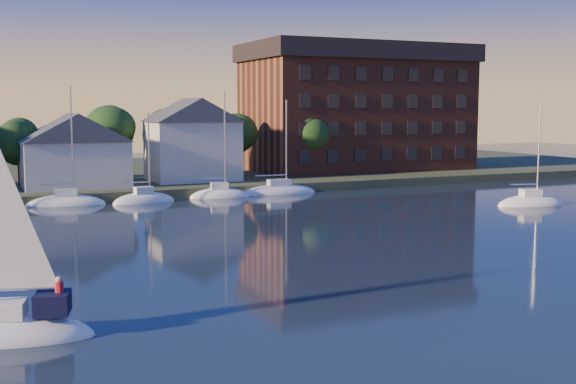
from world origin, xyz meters
TOP-DOWN VIEW (x-y plane):
  - ground at (0.00, 0.00)m, footprint 260.00×260.00m
  - shoreline_land at (0.00, 75.00)m, footprint 160.00×50.00m
  - wooden_dock at (0.00, 52.00)m, footprint 120.00×3.00m
  - clubhouse_centre at (-6.00, 57.00)m, footprint 11.55×8.40m
  - clubhouse_east at (8.00, 59.00)m, footprint 10.50×8.40m
  - condo_block at (34.00, 64.95)m, footprint 31.00×17.00m
  - tree_line at (2.00, 63.00)m, footprint 93.40×5.40m
  - moored_fleet at (-12.00, 49.00)m, footprint 63.50×2.40m
  - hero_sailboat at (-16.07, 7.25)m, footprint 8.23×4.50m
  - drifting_sailboat_right at (34.03, 30.26)m, footprint 7.25×3.98m

SIDE VIEW (x-z plane):
  - ground at x=0.00m, z-range 0.00..0.00m
  - shoreline_land at x=0.00m, z-range -1.00..1.00m
  - wooden_dock at x=0.00m, z-range -0.50..0.50m
  - drifting_sailboat_right at x=34.03m, z-range -5.43..5.62m
  - moored_fleet at x=-12.00m, z-range -5.93..6.12m
  - hero_sailboat at x=-16.07m, z-range -5.71..6.80m
  - clubhouse_centre at x=-6.00m, z-range 1.09..9.17m
  - clubhouse_east at x=8.00m, z-range 1.10..10.90m
  - tree_line at x=2.00m, z-range 2.73..11.63m
  - condo_block at x=34.00m, z-range 1.09..18.49m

